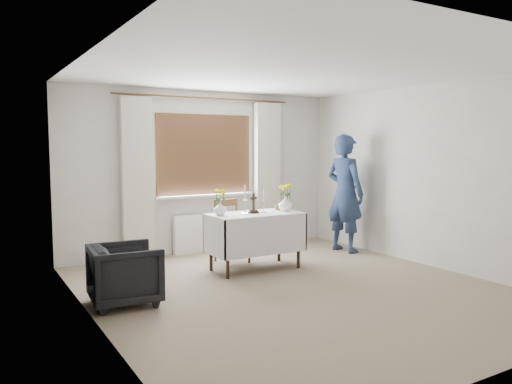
% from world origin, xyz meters
% --- Properties ---
extents(ground, '(5.00, 5.00, 0.00)m').
position_xyz_m(ground, '(0.00, 0.00, 0.00)').
color(ground, gray).
rests_on(ground, ground).
extents(altar_table, '(1.24, 0.64, 0.76)m').
position_xyz_m(altar_table, '(0.07, 1.06, 0.38)').
color(altar_table, white).
rests_on(altar_table, ground).
extents(wooden_chair, '(0.43, 0.43, 0.89)m').
position_xyz_m(wooden_chair, '(0.00, 1.59, 0.45)').
color(wooden_chair, brown).
rests_on(wooden_chair, ground).
extents(armchair, '(0.75, 0.73, 0.64)m').
position_xyz_m(armchair, '(-1.85, 0.49, 0.32)').
color(armchair, black).
rests_on(armchair, ground).
extents(person, '(0.55, 0.73, 1.83)m').
position_xyz_m(person, '(1.86, 1.34, 0.92)').
color(person, navy).
rests_on(person, ground).
extents(radiator, '(1.10, 0.10, 0.60)m').
position_xyz_m(radiator, '(0.00, 2.42, 0.30)').
color(radiator, white).
rests_on(radiator, ground).
extents(wooden_cross, '(0.14, 0.12, 0.27)m').
position_xyz_m(wooden_cross, '(0.05, 1.07, 0.90)').
color(wooden_cross, black).
rests_on(wooden_cross, altar_table).
extents(candlestick_left, '(0.14, 0.14, 0.39)m').
position_xyz_m(candlestick_left, '(-0.09, 1.05, 0.96)').
color(candlestick_left, white).
rests_on(candlestick_left, altar_table).
extents(candlestick_right, '(0.12, 0.12, 0.31)m').
position_xyz_m(candlestick_right, '(0.19, 1.04, 0.92)').
color(candlestick_right, white).
rests_on(candlestick_right, altar_table).
extents(flower_vase_left, '(0.20, 0.20, 0.17)m').
position_xyz_m(flower_vase_left, '(-0.41, 1.13, 0.85)').
color(flower_vase_left, white).
rests_on(flower_vase_left, altar_table).
extents(flower_vase_right, '(0.22, 0.22, 0.20)m').
position_xyz_m(flower_vase_right, '(0.54, 1.04, 0.86)').
color(flower_vase_right, white).
rests_on(flower_vase_right, altar_table).
extents(wicker_basket, '(0.23, 0.23, 0.07)m').
position_xyz_m(wicker_basket, '(0.56, 1.17, 0.80)').
color(wicker_basket, brown).
rests_on(wicker_basket, altar_table).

